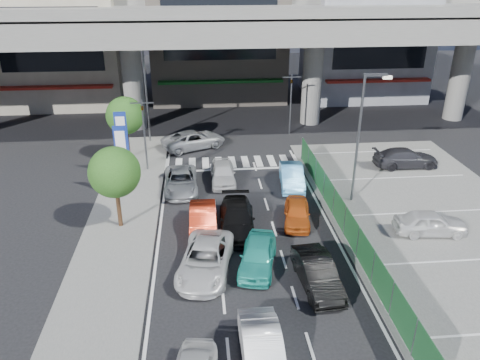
{
  "coord_description": "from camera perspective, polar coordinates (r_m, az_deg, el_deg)",
  "views": [
    {
      "loc": [
        -2.38,
        -19.46,
        13.51
      ],
      "look_at": [
        -0.09,
        5.53,
        1.95
      ],
      "focal_mm": 35.0,
      "sensor_mm": 36.0,
      "label": 1
    }
  ],
  "objects": [
    {
      "name": "parked_sedan_dgrey",
      "position": [
        36.13,
        19.55,
        2.55
      ],
      "size": [
        4.67,
        1.91,
        1.35
      ],
      "primitive_type": "imported",
      "rotation": [
        0.0,
        0.0,
        1.57
      ],
      "color": "#2D2C32",
      "rests_on": "parking_lot"
    },
    {
      "name": "parked_sedan_white",
      "position": [
        27.63,
        22.2,
        -4.85
      ],
      "size": [
        4.02,
        1.92,
        1.32
      ],
      "primitive_type": "imported",
      "rotation": [
        0.0,
        0.0,
        1.48
      ],
      "color": "silver",
      "rests_on": "parking_lot"
    },
    {
      "name": "taxi_teal_mid",
      "position": [
        23.02,
        2.17,
        -9.12
      ],
      "size": [
        2.56,
        4.32,
        1.38
      ],
      "primitive_type": "imported",
      "rotation": [
        0.0,
        0.0,
        -0.24
      ],
      "color": "teal",
      "rests_on": "ground"
    },
    {
      "name": "sedan_white_mid_left",
      "position": [
        22.75,
        -4.23,
        -9.63
      ],
      "size": [
        3.2,
        5.31,
        1.38
      ],
      "primitive_type": "imported",
      "rotation": [
        0.0,
        0.0,
        -0.19
      ],
      "color": "silver",
      "rests_on": "ground"
    },
    {
      "name": "ground",
      "position": [
        23.81,
        1.45,
        -9.84
      ],
      "size": [
        120.0,
        120.0,
        0.0
      ],
      "primitive_type": "plane",
      "color": "black",
      "rests_on": "ground"
    },
    {
      "name": "street_lamp_left",
      "position": [
        38.66,
        -11.17,
        11.22
      ],
      "size": [
        1.65,
        0.22,
        8.0
      ],
      "color": "#595B60",
      "rests_on": "ground"
    },
    {
      "name": "traffic_light_right",
      "position": [
        40.41,
        6.27,
        10.89
      ],
      "size": [
        1.6,
        1.24,
        5.2
      ],
      "color": "#595B60",
      "rests_on": "ground"
    },
    {
      "name": "tree_far",
      "position": [
        35.85,
        -13.84,
        7.62
      ],
      "size": [
        2.8,
        2.8,
        4.8
      ],
      "color": "#382314",
      "rests_on": "ground"
    },
    {
      "name": "fence_run",
      "position": [
        25.23,
        13.32,
        -5.99
      ],
      "size": [
        0.16,
        22.0,
        1.8
      ],
      "primitive_type": null,
      "color": "#1B4E27",
      "rests_on": "ground"
    },
    {
      "name": "sedan_white_front_mid",
      "position": [
        31.71,
        -2.11,
        0.88
      ],
      "size": [
        1.65,
        4.06,
        1.38
      ],
      "primitive_type": "imported",
      "rotation": [
        0.0,
        0.0,
        -0.01
      ],
      "color": "silver",
      "rests_on": "ground"
    },
    {
      "name": "hatch_white_back_mid",
      "position": [
        18.19,
        2.74,
        -20.09
      ],
      "size": [
        1.5,
        4.2,
        1.38
      ],
      "primitive_type": "imported",
      "rotation": [
        0.0,
        0.0,
        0.01
      ],
      "color": "white",
      "rests_on": "ground"
    },
    {
      "name": "building_east",
      "position": [
        55.13,
        14.89,
        16.12
      ],
      "size": [
        12.0,
        10.9,
        12.0
      ],
      "color": "gray",
      "rests_on": "ground"
    },
    {
      "name": "building_center",
      "position": [
        52.82,
        -2.76,
        18.17
      ],
      "size": [
        14.0,
        10.9,
        15.0
      ],
      "color": "gray",
      "rests_on": "ground"
    },
    {
      "name": "hatch_black_mid_right",
      "position": [
        22.07,
        9.4,
        -11.16
      ],
      "size": [
        1.76,
        4.28,
        1.38
      ],
      "primitive_type": "imported",
      "rotation": [
        0.0,
        0.0,
        0.07
      ],
      "color": "black",
      "rests_on": "ground"
    },
    {
      "name": "traffic_light_left",
      "position": [
        33.1,
        -11.73,
        7.41
      ],
      "size": [
        1.6,
        1.24,
        5.2
      ],
      "color": "#595B60",
      "rests_on": "ground"
    },
    {
      "name": "taxi_orange_right",
      "position": [
        26.99,
        6.96,
        -4.0
      ],
      "size": [
        2.07,
        3.8,
        1.23
      ],
      "primitive_type": "imported",
      "rotation": [
        0.0,
        0.0,
        -0.18
      ],
      "color": "#C45316",
      "rests_on": "ground"
    },
    {
      "name": "signboard_near",
      "position": [
        29.76,
        -14.23,
        3.41
      ],
      "size": [
        0.8,
        0.14,
        4.7
      ],
      "color": "#595B60",
      "rests_on": "ground"
    },
    {
      "name": "taxi_orange_left",
      "position": [
        25.93,
        -4.53,
        -4.98
      ],
      "size": [
        1.51,
        4.21,
        1.38
      ],
      "primitive_type": "imported",
      "rotation": [
        0.0,
        0.0,
        -0.01
      ],
      "color": "red",
      "rests_on": "ground"
    },
    {
      "name": "building_west",
      "position": [
        53.66,
        -20.7,
        15.72
      ],
      "size": [
        12.0,
        10.9,
        13.0
      ],
      "color": "gray",
      "rests_on": "ground"
    },
    {
      "name": "kei_truck_front_right",
      "position": [
        31.33,
        6.33,
        0.43
      ],
      "size": [
        1.89,
        4.32,
        1.38
      ],
      "primitive_type": "imported",
      "rotation": [
        0.0,
        0.0,
        -0.1
      ],
      "color": "#58B0ED",
      "rests_on": "ground"
    },
    {
      "name": "wagon_silver_front_left",
      "position": [
        30.83,
        -7.21,
        -0.14
      ],
      "size": [
        2.27,
        4.67,
        1.28
      ],
      "primitive_type": "imported",
      "rotation": [
        0.0,
        0.0,
        0.03
      ],
      "color": "#9CA0A3",
      "rests_on": "ground"
    },
    {
      "name": "traffic_cone",
      "position": [
        27.32,
        12.47,
        -4.46
      ],
      "size": [
        0.43,
        0.43,
        0.78
      ],
      "primitive_type": "cone",
      "rotation": [
        0.0,
        0.0,
        -0.09
      ],
      "color": "red",
      "rests_on": "parking_lot"
    },
    {
      "name": "parking_lot",
      "position": [
        28.66,
        23.49,
        -5.58
      ],
      "size": [
        12.0,
        28.0,
        0.06
      ],
      "primitive_type": "cube",
      "color": "#5E5E5B",
      "rests_on": "ground"
    },
    {
      "name": "tree_near",
      "position": [
        25.96,
        -15.05,
        0.9
      ],
      "size": [
        2.8,
        2.8,
        4.8
      ],
      "color": "#382314",
      "rests_on": "ground"
    },
    {
      "name": "crossing_wagon_silver",
      "position": [
        37.96,
        -5.65,
        4.92
      ],
      "size": [
        5.63,
        4.24,
        1.42
      ],
      "primitive_type": "imported",
      "rotation": [
        0.0,
        0.0,
        1.99
      ],
      "color": "#96989D",
      "rests_on": "ground"
    },
    {
      "name": "sedan_black_mid",
      "position": [
        26.04,
        -0.37,
        -4.75
      ],
      "size": [
        2.15,
        4.84,
        1.38
      ],
      "primitive_type": "imported",
      "rotation": [
        0.0,
        0.0,
        -0.05
      ],
      "color": "black",
      "rests_on": "ground"
    },
    {
      "name": "street_lamp_right",
      "position": [
        28.56,
        14.67,
        6.11
      ],
      "size": [
        1.65,
        0.22,
        8.0
      ],
      "color": "#595B60",
      "rests_on": "ground"
    },
    {
      "name": "sidewalk_left",
      "position": [
        27.43,
        -14.29,
        -5.47
      ],
      "size": [
        4.0,
        30.0,
        0.12
      ],
      "primitive_type": "cube",
      "color": "#5E5E5B",
      "rests_on": "ground"
    },
    {
      "name": "signboard_far",
      "position": [
        32.61,
        -14.22,
        5.29
      ],
      "size": [
        0.8,
        0.14,
        4.7
      ],
      "color": "#595B60",
      "rests_on": "ground"
    },
    {
      "name": "expressway",
      "position": [
        41.8,
        -2.04,
        18.21
      ],
      "size": [
        64.0,
        14.0,
        10.75
      ],
      "color": "slate",
      "rests_on": "ground"
    }
  ]
}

